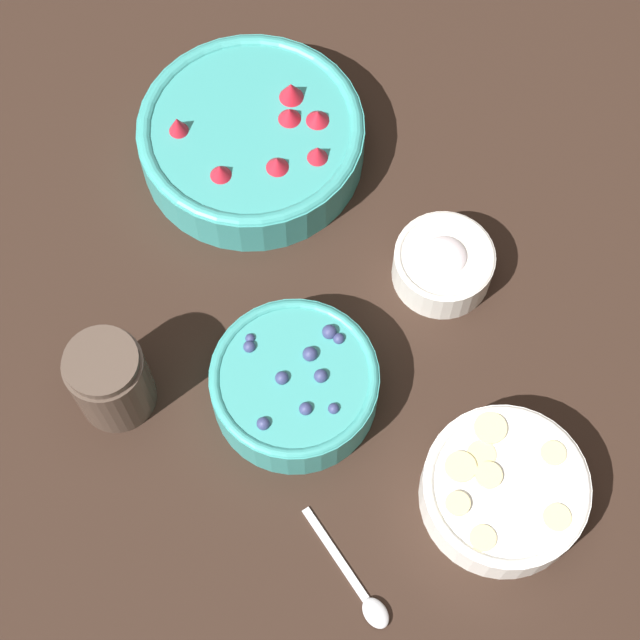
# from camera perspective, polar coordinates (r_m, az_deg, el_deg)

# --- Properties ---
(ground_plane) EXTENTS (4.00, 4.00, 0.00)m
(ground_plane) POSITION_cam_1_polar(r_m,az_deg,el_deg) (1.17, -0.07, 2.55)
(ground_plane) COLOR black
(bowl_strawberries) EXTENTS (0.25, 0.25, 0.08)m
(bowl_strawberries) POSITION_cam_1_polar(r_m,az_deg,el_deg) (1.22, -3.63, 9.71)
(bowl_strawberries) COLOR teal
(bowl_strawberries) RESTS_ON ground_plane
(bowl_blueberries) EXTENTS (0.17, 0.17, 0.06)m
(bowl_blueberries) POSITION_cam_1_polar(r_m,az_deg,el_deg) (1.08, -1.36, -3.42)
(bowl_blueberries) COLOR teal
(bowl_blueberries) RESTS_ON ground_plane
(bowl_bananas) EXTENTS (0.16, 0.16, 0.05)m
(bowl_bananas) POSITION_cam_1_polar(r_m,az_deg,el_deg) (1.07, 9.79, -8.90)
(bowl_bananas) COLOR white
(bowl_bananas) RESTS_ON ground_plane
(bowl_cream) EXTENTS (0.11, 0.11, 0.05)m
(bowl_cream) POSITION_cam_1_polar(r_m,az_deg,el_deg) (1.15, 6.60, 3.04)
(bowl_cream) COLOR silver
(bowl_cream) RESTS_ON ground_plane
(jar_chocolate) EXTENTS (0.08, 0.08, 0.10)m
(jar_chocolate) POSITION_cam_1_polar(r_m,az_deg,el_deg) (1.09, -11.10, -3.19)
(jar_chocolate) COLOR #4C3D33
(jar_chocolate) RESTS_ON ground_plane
(spoon) EXTENTS (0.12, 0.10, 0.01)m
(spoon) POSITION_cam_1_polar(r_m,az_deg,el_deg) (1.06, 2.16, -14.21)
(spoon) COLOR silver
(spoon) RESTS_ON ground_plane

